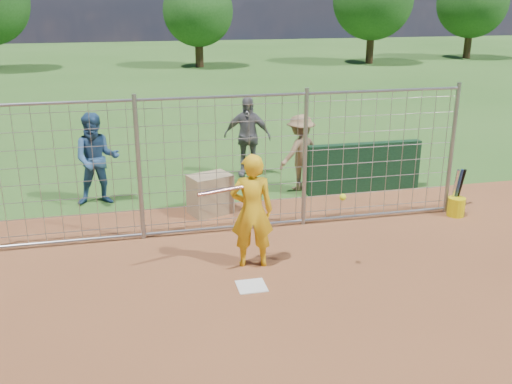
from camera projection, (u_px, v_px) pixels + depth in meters
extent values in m
plane|color=#2D591E|center=(249.00, 281.00, 8.74)|extent=(100.00, 100.00, 0.00)
cube|color=silver|center=(251.00, 286.00, 8.55)|extent=(0.43, 0.43, 0.02)
cube|color=#11381E|center=(364.00, 167.00, 12.60)|extent=(2.60, 0.20, 1.10)
imported|color=gold|center=(252.00, 211.00, 8.96)|extent=(0.74, 0.54, 1.86)
imported|color=#294E7B|center=(97.00, 159.00, 11.69)|extent=(0.94, 0.74, 1.93)
imported|color=slate|center=(247.00, 137.00, 13.59)|extent=(1.22, 0.85, 1.92)
imported|color=#866949|center=(300.00, 152.00, 12.65)|extent=(1.26, 1.05, 1.70)
cube|color=tan|center=(210.00, 194.00, 11.34)|extent=(0.94, 0.79, 0.80)
cylinder|color=silver|center=(224.00, 190.00, 8.58)|extent=(0.84, 0.31, 0.06)
sphere|color=#E7FA1A|center=(343.00, 197.00, 8.69)|extent=(0.10, 0.10, 0.10)
cylinder|color=yellow|center=(456.00, 207.00, 11.26)|extent=(0.34, 0.34, 0.38)
cylinder|color=silver|center=(454.00, 189.00, 11.18)|extent=(0.10, 0.24, 0.84)
cylinder|color=navy|center=(458.00, 189.00, 11.20)|extent=(0.06, 0.21, 0.85)
cylinder|color=black|center=(460.00, 189.00, 11.21)|extent=(0.07, 0.24, 0.84)
cylinder|color=gray|center=(139.00, 169.00, 9.84)|extent=(0.08, 0.08, 2.60)
cylinder|color=gray|center=(305.00, 159.00, 10.48)|extent=(0.08, 0.08, 2.60)
cylinder|color=gray|center=(452.00, 150.00, 11.11)|extent=(0.08, 0.08, 2.60)
cylinder|color=gray|center=(223.00, 97.00, 9.77)|extent=(9.00, 0.05, 0.05)
cylinder|color=gray|center=(226.00, 227.00, 10.56)|extent=(9.00, 0.05, 0.05)
cube|color=gray|center=(225.00, 167.00, 10.18)|extent=(9.00, 0.02, 2.50)
cylinder|color=#3F2B19|center=(199.00, 49.00, 34.82)|extent=(0.50, 0.50, 2.16)
sphere|color=#26561E|center=(198.00, 11.00, 34.10)|extent=(4.20, 4.20, 4.20)
cylinder|color=#3F2B19|center=(370.00, 43.00, 36.63)|extent=(0.50, 0.50, 2.59)
cylinder|color=#3F2B19|center=(468.00, 40.00, 39.73)|extent=(0.50, 0.50, 2.45)
sphere|color=#26561E|center=(473.00, 2.00, 38.91)|extent=(4.76, 4.76, 4.76)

